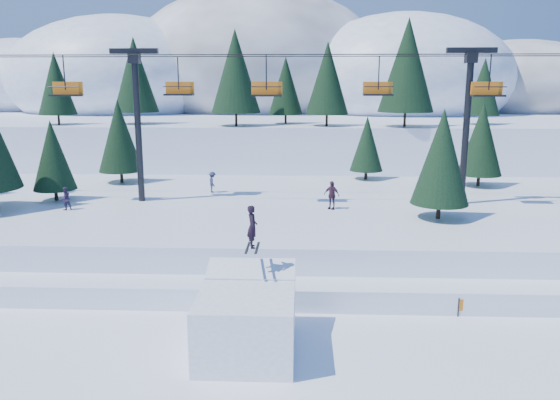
{
  "coord_description": "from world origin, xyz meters",
  "views": [
    {
      "loc": [
        2.18,
        -18.77,
        10.5
      ],
      "look_at": [
        1.15,
        6.0,
        5.2
      ],
      "focal_mm": 35.0,
      "sensor_mm": 36.0,
      "label": 1
    }
  ],
  "objects_px": {
    "chairlift": "(278,102)",
    "banner_far": "(487,304)",
    "banner_near": "(396,302)",
    "jump_kicker": "(247,317)"
  },
  "relations": [
    {
      "from": "chairlift",
      "to": "banner_far",
      "type": "height_order",
      "value": "chairlift"
    },
    {
      "from": "banner_far",
      "to": "banner_near",
      "type": "bearing_deg",
      "value": 179.93
    },
    {
      "from": "jump_kicker",
      "to": "banner_near",
      "type": "distance_m",
      "value": 7.63
    },
    {
      "from": "jump_kicker",
      "to": "chairlift",
      "type": "xyz_separation_m",
      "value": [
        0.5,
        16.63,
        7.94
      ]
    },
    {
      "from": "banner_near",
      "to": "banner_far",
      "type": "bearing_deg",
      "value": -0.07
    },
    {
      "from": "banner_far",
      "to": "chairlift",
      "type": "bearing_deg",
      "value": 128.62
    },
    {
      "from": "chairlift",
      "to": "banner_far",
      "type": "xyz_separation_m",
      "value": [
        10.24,
        -12.82,
        -8.78
      ]
    },
    {
      "from": "jump_kicker",
      "to": "banner_far",
      "type": "bearing_deg",
      "value": 19.53
    },
    {
      "from": "chairlift",
      "to": "banner_near",
      "type": "bearing_deg",
      "value": -64.72
    },
    {
      "from": "chairlift",
      "to": "banner_near",
      "type": "relative_size",
      "value": 16.39
    }
  ]
}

